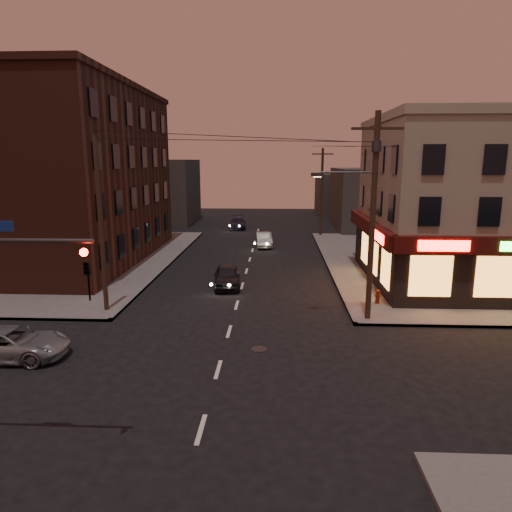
# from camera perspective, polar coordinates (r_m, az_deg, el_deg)

# --- Properties ---
(ground) EXTENTS (120.00, 120.00, 0.00)m
(ground) POSITION_cam_1_polar(r_m,az_deg,el_deg) (18.18, -4.75, -13.97)
(ground) COLOR black
(ground) RESTS_ON ground
(sidewalk_ne) EXTENTS (24.00, 28.00, 0.15)m
(sidewalk_ne) POSITION_cam_1_polar(r_m,az_deg,el_deg) (39.37, 26.28, -0.86)
(sidewalk_ne) COLOR #514F4C
(sidewalk_ne) RESTS_ON ground
(sidewalk_nw) EXTENTS (24.00, 28.00, 0.15)m
(sidewalk_nw) POSITION_cam_1_polar(r_m,az_deg,el_deg) (41.37, -26.62, -0.33)
(sidewalk_nw) COLOR #514F4C
(sidewalk_nw) RESTS_ON ground
(pizza_building) EXTENTS (15.85, 12.85, 10.50)m
(pizza_building) POSITION_cam_1_polar(r_m,az_deg,el_deg) (32.75, 27.61, 6.04)
(pizza_building) COLOR tan
(pizza_building) RESTS_ON sidewalk_ne
(brick_apartment) EXTENTS (12.00, 20.00, 13.00)m
(brick_apartment) POSITION_cam_1_polar(r_m,az_deg,el_deg) (39.01, -22.98, 9.09)
(brick_apartment) COLOR #472216
(brick_apartment) RESTS_ON sidewalk_nw
(bg_building_ne_a) EXTENTS (10.00, 12.00, 7.00)m
(bg_building_ne_a) POSITION_cam_1_polar(r_m,az_deg,el_deg) (55.65, 15.04, 6.92)
(bg_building_ne_a) COLOR #3F3D3A
(bg_building_ne_a) RESTS_ON ground
(bg_building_nw) EXTENTS (9.00, 10.00, 8.00)m
(bg_building_nw) POSITION_cam_1_polar(r_m,az_deg,el_deg) (60.30, -12.02, 7.89)
(bg_building_nw) COLOR #3F3D3A
(bg_building_nw) RESTS_ON ground
(bg_building_ne_b) EXTENTS (8.00, 8.00, 6.00)m
(bg_building_ne_b) POSITION_cam_1_polar(r_m,az_deg,el_deg) (69.08, 10.95, 7.58)
(bg_building_ne_b) COLOR #3F3D3A
(bg_building_ne_b) RESTS_ON ground
(utility_pole_main) EXTENTS (4.20, 0.44, 10.00)m
(utility_pole_main) POSITION_cam_1_polar(r_m,az_deg,el_deg) (22.56, 14.17, 6.04)
(utility_pole_main) COLOR #382619
(utility_pole_main) RESTS_ON sidewalk_ne
(utility_pole_far) EXTENTS (0.26, 0.26, 9.00)m
(utility_pole_far) POSITION_cam_1_polar(r_m,az_deg,el_deg) (48.54, 8.20, 7.90)
(utility_pole_far) COLOR #382619
(utility_pole_far) RESTS_ON sidewalk_ne
(utility_pole_west) EXTENTS (0.24, 0.24, 9.00)m
(utility_pole_west) POSITION_cam_1_polar(r_m,az_deg,el_deg) (24.66, -18.83, 3.64)
(utility_pole_west) COLOR #382619
(utility_pole_west) RESTS_ON sidewalk_nw
(suv_cross) EXTENTS (4.69, 2.30, 1.28)m
(suv_cross) POSITION_cam_1_polar(r_m,az_deg,el_deg) (21.27, -28.39, -9.61)
(suv_cross) COLOR gray
(suv_cross) RESTS_ON ground
(sedan_near) EXTENTS (2.03, 4.16, 1.37)m
(sedan_near) POSITION_cam_1_polar(r_m,az_deg,el_deg) (29.09, -3.65, -2.54)
(sedan_near) COLOR black
(sedan_near) RESTS_ON ground
(sedan_mid) EXTENTS (1.79, 4.13, 1.32)m
(sedan_mid) POSITION_cam_1_polar(r_m,az_deg,el_deg) (42.60, 0.99, 2.07)
(sedan_mid) COLOR slate
(sedan_mid) RESTS_ON ground
(sedan_far) EXTENTS (2.23, 4.77, 1.35)m
(sedan_far) POSITION_cam_1_polar(r_m,az_deg,el_deg) (53.97, -2.31, 4.15)
(sedan_far) COLOR black
(sedan_far) RESTS_ON ground
(fire_hydrant) EXTENTS (0.35, 0.35, 0.78)m
(fire_hydrant) POSITION_cam_1_polar(r_m,az_deg,el_deg) (26.16, 14.95, -4.82)
(fire_hydrant) COLOR maroon
(fire_hydrant) RESTS_ON sidewalk_ne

